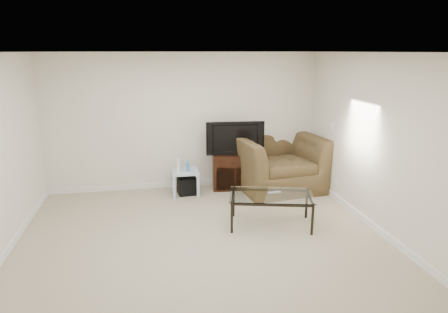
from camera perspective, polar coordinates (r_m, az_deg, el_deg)
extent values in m
plane|color=tan|center=(5.44, -2.86, -12.71)|extent=(5.00, 5.00, 0.00)
plane|color=white|center=(4.82, -3.25, 14.65)|extent=(5.00, 5.00, 0.00)
cube|color=silver|center=(7.41, -5.72, 4.97)|extent=(5.00, 0.02, 2.50)
cube|color=silver|center=(5.86, 21.96, 1.30)|extent=(0.02, 5.00, 2.50)
cube|color=white|center=(7.41, -16.58, 4.42)|extent=(0.12, 0.02, 0.12)
cube|color=white|center=(7.22, 15.11, 4.26)|extent=(0.02, 0.09, 0.13)
cube|color=white|center=(7.19, 15.63, -3.65)|extent=(0.02, 0.08, 0.12)
cube|color=black|center=(7.44, 1.48, -0.37)|extent=(0.50, 0.38, 0.07)
imported|color=black|center=(7.35, 1.49, 2.80)|extent=(1.00, 0.27, 0.61)
cube|color=black|center=(7.27, -5.36, -4.13)|extent=(0.34, 0.34, 0.31)
cube|color=white|center=(7.10, -6.52, -1.30)|extent=(0.06, 0.15, 0.20)
cube|color=#337FCC|center=(7.12, -5.18, -1.34)|extent=(0.07, 0.14, 0.18)
imported|color=brown|center=(7.45, 7.75, 0.36)|extent=(1.64, 1.18, 1.33)
cube|color=#B2B2B7|center=(5.97, 7.20, -5.12)|extent=(0.19, 0.06, 0.02)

